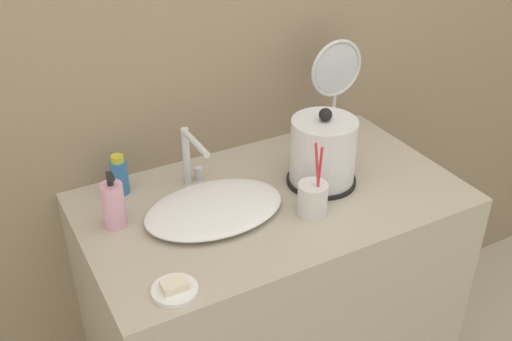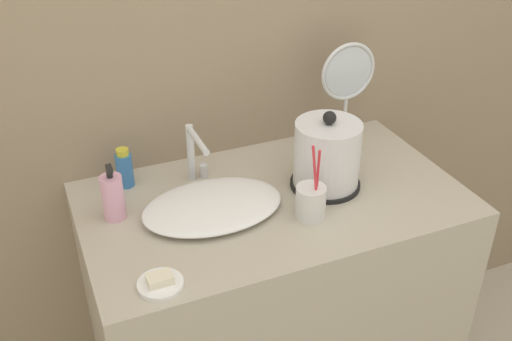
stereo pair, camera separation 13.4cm
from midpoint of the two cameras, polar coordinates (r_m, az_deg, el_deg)
The scene contains 10 objects.
wall_back at distance 1.76m, azimuth -0.31°, elevation 13.32°, with size 6.00×0.04×2.60m.
vanity_counter at distance 1.95m, azimuth 3.51°, elevation -13.89°, with size 1.05×0.61×0.92m.
sink_basin at distance 1.59m, azimuth -1.74°, elevation -3.45°, with size 0.38×0.26×0.04m.
faucet at distance 1.67m, azimuth -3.57°, elevation 1.73°, with size 0.06×0.16×0.17m.
electric_kettle at distance 1.68m, azimuth 9.04°, elevation 1.20°, with size 0.20×0.20×0.23m.
toothbrush_cup at distance 1.57m, azimuth 7.69°, elevation -3.00°, with size 0.08×0.08×0.22m.
lotion_bottle at distance 1.57m, azimuth -11.12°, elevation -2.54°, with size 0.06×0.06×0.16m.
shampoo_bottle at distance 1.71m, azimuth -10.24°, elevation 0.13°, with size 0.05×0.05×0.12m.
soap_dish at distance 1.37m, azimuth -6.31°, elevation -10.69°, with size 0.11×0.11×0.03m.
vanity_mirror at distance 1.85m, azimuth 10.71°, elevation 7.31°, with size 0.18×0.13×0.34m.
Camera 2 is at (-0.58, -0.95, 1.84)m, focal length 42.00 mm.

